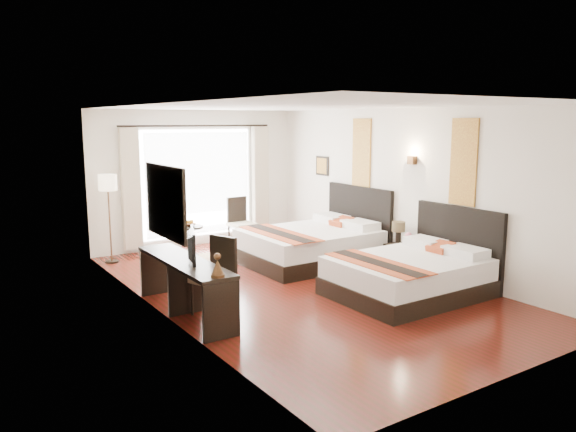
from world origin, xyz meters
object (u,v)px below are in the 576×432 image
window_chair (242,232)px  fruit_bowl (190,225)px  desk_chair (215,291)px  table_lamp (399,228)px  bed_far (314,244)px  vase (408,241)px  nightstand (401,258)px  bed_near (412,273)px  floor_lamp (108,188)px  side_table (190,241)px  console_desk (185,287)px  television (188,245)px

window_chair → fruit_bowl: bearing=-84.1°
desk_chair → table_lamp: bearing=162.1°
bed_far → vase: bearing=-61.3°
nightstand → vase: size_ratio=3.27×
bed_far → fruit_bowl: size_ratio=11.38×
nightstand → window_chair: (-1.38, 3.20, 0.08)m
table_lamp → bed_far: bearing=125.3°
bed_near → floor_lamp: floor_lamp is taller
bed_far → window_chair: 1.91m
fruit_bowl → vase: bearing=-51.5°
bed_far → vase: (0.85, -1.55, 0.23)m
table_lamp → desk_chair: (-3.66, -0.25, -0.43)m
side_table → console_desk: bearing=-114.9°
bed_near → fruit_bowl: 4.45m
floor_lamp → fruit_bowl: (1.41, -0.38, -0.76)m
nightstand → fruit_bowl: size_ratio=2.33×
console_desk → window_chair: size_ratio=2.14×
table_lamp → television: television is taller
bed_near → side_table: (-1.79, 4.08, -0.03)m
console_desk → television: (0.02, -0.08, 0.59)m
desk_chair → side_table: desk_chair is taller
side_table → floor_lamp: bearing=165.3°
bed_near → desk_chair: bearing=162.7°
table_lamp → side_table: table_lamp is taller
vase → television: television is taller
table_lamp → window_chair: 3.43m
floor_lamp → television: bearing=-89.5°
side_table → window_chair: (1.23, 0.17, 0.02)m
vase → fruit_bowl: vase is taller
floor_lamp → console_desk: bearing=-89.8°
bed_far → vase: bed_far is taller
table_lamp → desk_chair: bearing=-176.1°
console_desk → fruit_bowl: (1.40, 2.98, 0.24)m
vase → fruit_bowl: bearing=128.5°
television → floor_lamp: 3.47m
vase → console_desk: 3.97m
table_lamp → floor_lamp: bearing=140.5°
fruit_bowl → console_desk: bearing=-115.2°
fruit_bowl → window_chair: window_chair is taller
table_lamp → side_table: bearing=131.6°
desk_chair → floor_lamp: bearing=-106.2°
desk_chair → fruit_bowl: 3.36m
desk_chair → television: bearing=-41.5°
vase → side_table: 4.13m
table_lamp → desk_chair: 3.69m
nightstand → television: (-3.98, -0.05, 0.73)m
bed_near → table_lamp: bed_near is taller
console_desk → television: 0.59m
television → floor_lamp: size_ratio=0.45×
table_lamp → console_desk: bearing=-179.2°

